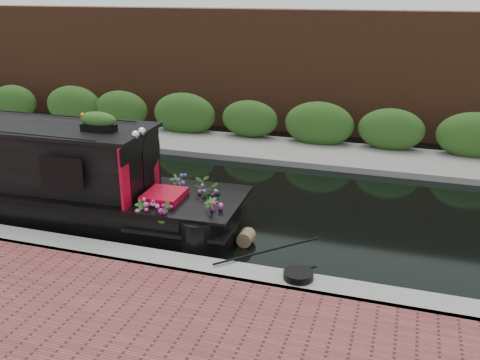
% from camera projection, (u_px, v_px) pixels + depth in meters
% --- Properties ---
extents(ground, '(80.00, 80.00, 0.00)m').
position_uv_depth(ground, '(184.00, 198.00, 12.62)').
color(ground, black).
rests_on(ground, ground).
extents(near_bank_coping, '(40.00, 0.60, 0.50)m').
position_uv_depth(near_bank_coping, '(111.00, 262.00, 9.67)').
color(near_bank_coping, gray).
rests_on(near_bank_coping, ground).
extents(far_bank_path, '(40.00, 2.40, 0.34)m').
position_uv_depth(far_bank_path, '(239.00, 149.00, 16.37)').
color(far_bank_path, gray).
rests_on(far_bank_path, ground).
extents(far_hedge, '(40.00, 1.10, 2.80)m').
position_uv_depth(far_hedge, '(248.00, 142.00, 17.18)').
color(far_hedge, '#284F1A').
rests_on(far_hedge, ground).
extents(far_brick_wall, '(40.00, 1.00, 8.00)m').
position_uv_depth(far_brick_wall, '(265.00, 126.00, 19.05)').
color(far_brick_wall, '#56301D').
rests_on(far_brick_wall, ground).
extents(rope_fender, '(0.29, 0.34, 0.29)m').
position_uv_depth(rope_fender, '(246.00, 238.00, 10.29)').
color(rope_fender, brown).
rests_on(rope_fender, ground).
extents(coiled_mooring_rope, '(0.49, 0.49, 0.12)m').
position_uv_depth(coiled_mooring_rope, '(298.00, 275.00, 8.63)').
color(coiled_mooring_rope, black).
rests_on(coiled_mooring_rope, near_bank_coping).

